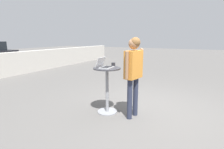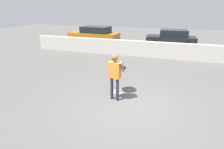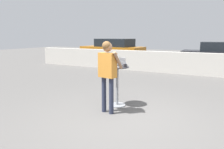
{
  "view_description": "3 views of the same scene",
  "coord_description": "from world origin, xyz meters",
  "px_view_note": "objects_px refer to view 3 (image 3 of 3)",
  "views": [
    {
      "loc": [
        -3.89,
        -1.13,
        1.71
      ],
      "look_at": [
        -0.74,
        0.57,
        0.95
      ],
      "focal_mm": 28.0,
      "sensor_mm": 36.0,
      "label": 1
    },
    {
      "loc": [
        1.15,
        -5.33,
        3.22
      ],
      "look_at": [
        -0.66,
        0.28,
        0.94
      ],
      "focal_mm": 28.0,
      "sensor_mm": 36.0,
      "label": 2
    },
    {
      "loc": [
        1.95,
        -4.23,
        1.84
      ],
      "look_at": [
        -0.61,
        0.54,
        0.88
      ],
      "focal_mm": 35.0,
      "sensor_mm": 36.0,
      "label": 3
    }
  ],
  "objects_px": {
    "cafe_table": "(117,82)",
    "laptop": "(118,64)",
    "coffee_mug": "(125,66)",
    "parked_car_near_street": "(217,54)",
    "standing_person": "(107,68)",
    "parked_car_further_down": "(113,50)"
  },
  "relations": [
    {
      "from": "coffee_mug",
      "to": "parked_car_near_street",
      "type": "bearing_deg",
      "value": 80.15
    },
    {
      "from": "cafe_table",
      "to": "laptop",
      "type": "height_order",
      "value": "laptop"
    },
    {
      "from": "cafe_table",
      "to": "parked_car_near_street",
      "type": "relative_size",
      "value": 0.26
    },
    {
      "from": "cafe_table",
      "to": "parked_car_further_down",
      "type": "xyz_separation_m",
      "value": [
        -4.69,
        8.55,
        0.21
      ]
    },
    {
      "from": "parked_car_near_street",
      "to": "parked_car_further_down",
      "type": "relative_size",
      "value": 0.88
    },
    {
      "from": "coffee_mug",
      "to": "parked_car_further_down",
      "type": "xyz_separation_m",
      "value": [
        -4.93,
        8.58,
        -0.25
      ]
    },
    {
      "from": "cafe_table",
      "to": "coffee_mug",
      "type": "bearing_deg",
      "value": -7.5
    },
    {
      "from": "laptop",
      "to": "standing_person",
      "type": "relative_size",
      "value": 0.21
    },
    {
      "from": "cafe_table",
      "to": "laptop",
      "type": "xyz_separation_m",
      "value": [
        -0.0,
        0.06,
        0.47
      ]
    },
    {
      "from": "standing_person",
      "to": "coffee_mug",
      "type": "bearing_deg",
      "value": 71.48
    },
    {
      "from": "cafe_table",
      "to": "coffee_mug",
      "type": "height_order",
      "value": "coffee_mug"
    },
    {
      "from": "coffee_mug",
      "to": "parked_car_further_down",
      "type": "distance_m",
      "value": 9.9
    },
    {
      "from": "standing_person",
      "to": "parked_car_further_down",
      "type": "relative_size",
      "value": 0.38
    },
    {
      "from": "parked_car_further_down",
      "to": "laptop",
      "type": "bearing_deg",
      "value": -61.08
    },
    {
      "from": "parked_car_near_street",
      "to": "parked_car_further_down",
      "type": "height_order",
      "value": "parked_car_further_down"
    },
    {
      "from": "parked_car_further_down",
      "to": "parked_car_near_street",
      "type": "bearing_deg",
      "value": 9.2
    },
    {
      "from": "coffee_mug",
      "to": "standing_person",
      "type": "height_order",
      "value": "standing_person"
    },
    {
      "from": "cafe_table",
      "to": "standing_person",
      "type": "bearing_deg",
      "value": -85.33
    },
    {
      "from": "coffee_mug",
      "to": "parked_car_near_street",
      "type": "xyz_separation_m",
      "value": [
        1.68,
        9.65,
        -0.33
      ]
    },
    {
      "from": "standing_person",
      "to": "parked_car_further_down",
      "type": "height_order",
      "value": "standing_person"
    },
    {
      "from": "coffee_mug",
      "to": "parked_car_further_down",
      "type": "height_order",
      "value": "parked_car_further_down"
    },
    {
      "from": "coffee_mug",
      "to": "parked_car_near_street",
      "type": "relative_size",
      "value": 0.03
    }
  ]
}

